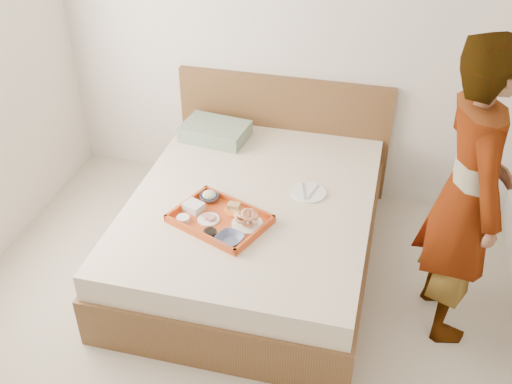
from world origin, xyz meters
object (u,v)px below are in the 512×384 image
Objects in this scene: bed at (252,229)px; person at (467,196)px; tray at (220,219)px; dinner_plate at (308,192)px.

person reaches higher than bed.
person reaches higher than tray.
tray is 2.34× the size of dinner_plate.
dinner_plate is at bearing 21.43° from bed.
dinner_plate is at bearing 64.56° from tray.
bed is 0.46m from dinner_plate.
bed is 1.45m from person.
dinner_plate is (0.35, 0.14, 0.27)m from bed.
bed is 8.36× the size of dinner_plate.
tray is at bearing -137.44° from dinner_plate.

